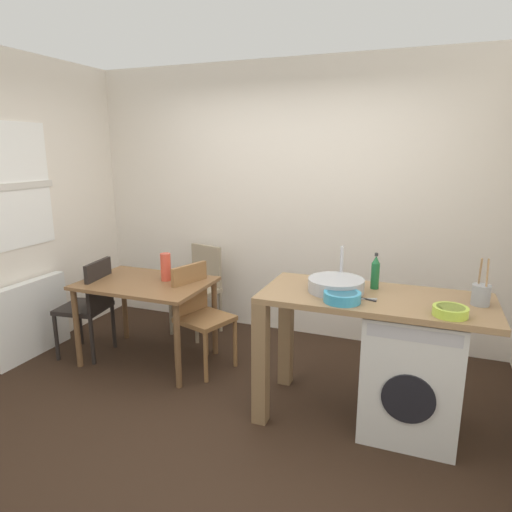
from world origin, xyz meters
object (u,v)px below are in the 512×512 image
bottle_tall_green (375,273)px  vase (166,267)px  mixing_bowl (342,296)px  chair_person_seat (90,302)px  utensil_crock (481,294)px  colander (450,311)px  chair_opposite (199,311)px  chair_spare_by_wall (200,284)px  dining_table (146,292)px  washing_machine (411,370)px

bottle_tall_green → vase: size_ratio=1.04×
mixing_bowl → bottle_tall_green: bearing=66.3°
vase → chair_person_seat: bearing=-164.8°
utensil_crock → colander: 0.33m
chair_person_seat → chair_opposite: (1.03, 0.16, 0.00)m
chair_spare_by_wall → colander: 2.65m
chair_spare_by_wall → colander: (2.30, -1.23, 0.44)m
chair_spare_by_wall → bottle_tall_green: size_ratio=3.55×
dining_table → bottle_tall_green: size_ratio=4.34×
colander → vase: bearing=166.2°
chair_spare_by_wall → mixing_bowl: 2.11m
mixing_bowl → vase: 1.73m
dining_table → chair_spare_by_wall: bearing=81.2°
chair_person_seat → utensil_crock: utensil_crock is taller
mixing_bowl → dining_table: bearing=166.2°
bottle_tall_green → chair_person_seat: bearing=-179.7°
colander → vase: 2.34m
chair_opposite → bottle_tall_green: size_ratio=3.55×
washing_machine → chair_opposite: bearing=169.8°
dining_table → bottle_tall_green: 1.99m
washing_machine → utensil_crock: (0.37, 0.05, 0.56)m
dining_table → bottle_tall_green: (1.95, -0.08, 0.39)m
chair_opposite → washing_machine: chair_opposite is taller
chair_person_seat → chair_spare_by_wall: (0.67, 0.86, 0.00)m
dining_table → utensil_crock: (2.60, -0.19, 0.35)m
washing_machine → mixing_bowl: (-0.45, -0.20, 0.53)m
dining_table → chair_person_seat: bearing=-170.7°
chair_opposite → bottle_tall_green: bearing=102.4°
dining_table → bottle_tall_green: bearing=-2.3°
washing_machine → colander: size_ratio=4.30×
vase → bottle_tall_green: bearing=-5.6°
chair_opposite → mixing_bowl: 1.48m
dining_table → chair_person_seat: (-0.55, -0.09, -0.14)m
chair_person_seat → mixing_bowl: (2.34, -0.35, 0.45)m
chair_person_seat → bottle_tall_green: (2.50, 0.01, 0.53)m
mixing_bowl → chair_opposite: bearing=158.6°
washing_machine → colander: colander is taller
chair_person_seat → colander: 3.03m
utensil_crock → vase: 2.47m
washing_machine → utensil_crock: utensil_crock is taller
dining_table → chair_spare_by_wall: chair_spare_by_wall is taller
utensil_crock → vase: size_ratio=1.23×
utensil_crock → vase: bearing=173.3°
washing_machine → utensil_crock: bearing=8.1°
chair_person_seat → bottle_tall_green: bearing=-97.9°
bottle_tall_green → utensil_crock: size_ratio=0.85×
washing_machine → utensil_crock: size_ratio=2.87×
chair_opposite → colander: 2.06m
washing_machine → mixing_bowl: bearing=-156.1°
dining_table → vase: (0.15, 0.10, 0.22)m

